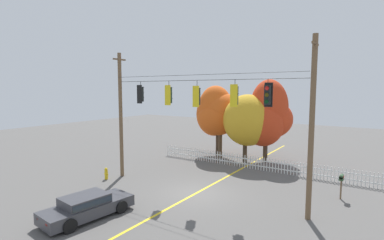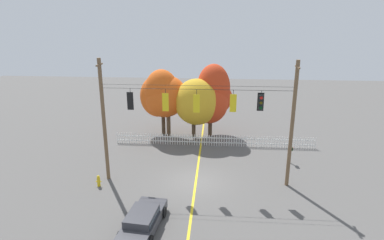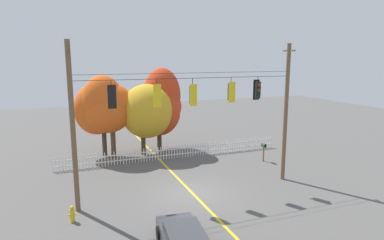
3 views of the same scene
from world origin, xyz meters
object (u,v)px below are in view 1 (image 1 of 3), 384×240
(traffic_signal_westbound_side, at_px, (235,96))
(roadside_mailbox, at_px, (341,179))
(traffic_signal_southbound_primary, at_px, (197,96))
(parked_car, at_px, (87,206))
(traffic_signal_eastbound_side, at_px, (169,95))
(fire_hydrant, at_px, (106,174))
(traffic_signal_northbound_primary, at_px, (268,95))
(autumn_maple_near_fence, at_px, (215,112))
(traffic_signal_northbound_secondary, at_px, (141,94))
(autumn_maple_far_west, at_px, (267,117))
(autumn_oak_far_east, at_px, (247,120))
(autumn_maple_mid, at_px, (220,115))

(traffic_signal_westbound_side, relative_size, roadside_mailbox, 1.02)
(traffic_signal_southbound_primary, distance_m, parked_car, 8.21)
(roadside_mailbox, bearing_deg, traffic_signal_eastbound_side, -158.22)
(traffic_signal_westbound_side, bearing_deg, parked_car, -130.82)
(traffic_signal_westbound_side, bearing_deg, traffic_signal_southbound_primary, -180.00)
(parked_car, height_order, fire_hydrant, parked_car)
(traffic_signal_northbound_primary, xyz_separation_m, autumn_maple_near_fence, (-8.32, 9.43, -1.81))
(traffic_signal_northbound_secondary, height_order, fire_hydrant, traffic_signal_northbound_secondary)
(autumn_maple_far_west, height_order, parked_car, autumn_maple_far_west)
(traffic_signal_southbound_primary, xyz_separation_m, autumn_maple_far_west, (0.83, 9.66, -1.89))
(autumn_maple_near_fence, relative_size, parked_car, 1.45)
(traffic_signal_northbound_primary, xyz_separation_m, autumn_oak_far_east, (-4.80, 8.78, -2.33))
(autumn_maple_near_fence, bearing_deg, parked_car, -84.34)
(roadside_mailbox, bearing_deg, traffic_signal_southbound_primary, -152.86)
(traffic_signal_northbound_primary, bearing_deg, traffic_signal_eastbound_side, -179.82)
(autumn_oak_far_east, distance_m, parked_car, 15.03)
(autumn_maple_far_west, bearing_deg, autumn_maple_near_fence, -177.54)
(parked_car, bearing_deg, traffic_signal_westbound_side, 49.18)
(traffic_signal_southbound_primary, height_order, roadside_mailbox, traffic_signal_southbound_primary)
(traffic_signal_eastbound_side, xyz_separation_m, traffic_signal_southbound_primary, (2.07, 0.00, -0.05))
(traffic_signal_northbound_secondary, xyz_separation_m, autumn_maple_far_west, (5.27, 9.66, -1.98))
(traffic_signal_northbound_primary, relative_size, autumn_oak_far_east, 0.24)
(autumn_maple_far_west, xyz_separation_m, roadside_mailbox, (6.48, -5.91, -2.76))
(traffic_signal_eastbound_side, xyz_separation_m, autumn_maple_mid, (-1.33, 9.13, -1.98))
(traffic_signal_northbound_secondary, height_order, parked_car, traffic_signal_northbound_secondary)
(autumn_maple_near_fence, height_order, parked_car, autumn_maple_near_fence)
(traffic_signal_northbound_secondary, height_order, autumn_maple_near_fence, traffic_signal_northbound_secondary)
(traffic_signal_southbound_primary, bearing_deg, traffic_signal_northbound_primary, 0.27)
(autumn_maple_far_west, relative_size, roadside_mailbox, 4.95)
(autumn_maple_mid, xyz_separation_m, parked_car, (0.80, -14.92, -3.28))
(traffic_signal_northbound_secondary, xyz_separation_m, fire_hydrant, (-2.28, -1.17, -5.50))
(fire_hydrant, distance_m, roadside_mailbox, 14.89)
(traffic_signal_southbound_primary, distance_m, autumn_maple_far_west, 9.88)
(traffic_signal_southbound_primary, bearing_deg, traffic_signal_westbound_side, 0.00)
(traffic_signal_northbound_primary, relative_size, parked_car, 0.31)
(autumn_maple_near_fence, relative_size, autumn_maple_far_west, 0.93)
(parked_car, xyz_separation_m, roadside_mailbox, (9.91, 9.54, 0.56))
(traffic_signal_northbound_primary, bearing_deg, parked_car, -139.50)
(traffic_signal_northbound_secondary, bearing_deg, parked_car, -72.35)
(autumn_maple_near_fence, distance_m, fire_hydrant, 11.55)
(traffic_signal_northbound_primary, xyz_separation_m, autumn_maple_far_west, (-3.38, 9.64, -2.02))
(traffic_signal_eastbound_side, bearing_deg, traffic_signal_northbound_secondary, 180.00)
(traffic_signal_southbound_primary, bearing_deg, autumn_oak_far_east, 93.88)
(traffic_signal_northbound_primary, distance_m, autumn_oak_far_east, 10.27)
(traffic_signal_westbound_side, relative_size, autumn_maple_near_fence, 0.22)
(traffic_signal_southbound_primary, height_order, autumn_maple_mid, traffic_signal_southbound_primary)
(autumn_maple_far_west, relative_size, parked_car, 1.56)
(traffic_signal_eastbound_side, relative_size, fire_hydrant, 1.82)
(traffic_signal_northbound_secondary, xyz_separation_m, traffic_signal_eastbound_side, (2.38, -0.00, -0.04))
(autumn_maple_near_fence, relative_size, roadside_mailbox, 4.60)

